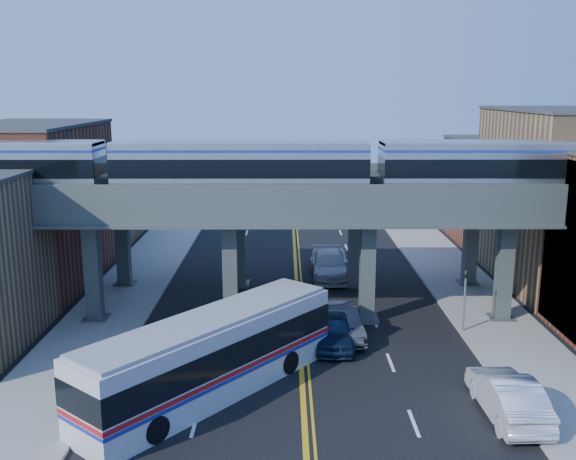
# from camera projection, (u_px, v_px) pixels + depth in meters

# --- Properties ---
(ground) EXTENTS (120.00, 120.00, 0.00)m
(ground) POSITION_uv_depth(u_px,v_px,m) (302.00, 380.00, 30.21)
(ground) COLOR black
(ground) RESTS_ON ground
(sidewalk_west) EXTENTS (5.00, 70.00, 0.16)m
(sidewalk_west) POSITION_uv_depth(u_px,v_px,m) (114.00, 308.00, 39.92)
(sidewalk_west) COLOR gray
(sidewalk_west) RESTS_ON ground
(sidewalk_east) EXTENTS (5.00, 70.00, 0.16)m
(sidewalk_east) POSITION_uv_depth(u_px,v_px,m) (482.00, 308.00, 40.00)
(sidewalk_east) COLOR gray
(sidewalk_east) RESTS_ON ground
(building_west_b) EXTENTS (8.00, 14.00, 11.00)m
(building_west_b) POSITION_uv_depth(u_px,v_px,m) (31.00, 206.00, 44.60)
(building_west_b) COLOR brown
(building_west_b) RESTS_ON ground
(building_west_c) EXTENTS (8.00, 10.00, 8.00)m
(building_west_c) POSITION_uv_depth(u_px,v_px,m) (89.00, 197.00, 57.62)
(building_west_c) COLOR olive
(building_west_c) RESTS_ON ground
(building_east_b) EXTENTS (8.00, 14.00, 12.00)m
(building_east_b) POSITION_uv_depth(u_px,v_px,m) (562.00, 199.00, 44.62)
(building_east_b) COLOR olive
(building_east_b) RESTS_ON ground
(building_east_c) EXTENTS (8.00, 10.00, 9.00)m
(building_east_c) POSITION_uv_depth(u_px,v_px,m) (500.00, 191.00, 57.64)
(building_east_c) COLOR brown
(building_east_c) RESTS_ON ground
(elevated_viaduct_near) EXTENTS (52.00, 3.60, 7.40)m
(elevated_viaduct_near) POSITION_uv_depth(u_px,v_px,m) (299.00, 214.00, 36.64)
(elevated_viaduct_near) COLOR #424D48
(elevated_viaduct_near) RESTS_ON ground
(elevated_viaduct_far) EXTENTS (52.00, 3.60, 7.40)m
(elevated_viaduct_far) POSITION_uv_depth(u_px,v_px,m) (297.00, 194.00, 43.48)
(elevated_viaduct_far) COLOR #424D48
(elevated_viaduct_far) RESTS_ON ground
(transit_train) EXTENTS (44.32, 2.78, 3.23)m
(transit_train) POSITION_uv_depth(u_px,v_px,m) (241.00, 167.00, 36.06)
(transit_train) COLOR black
(transit_train) RESTS_ON elevated_viaduct_near
(stop_sign) EXTENTS (0.76, 0.09, 2.63)m
(stop_sign) POSITION_uv_depth(u_px,v_px,m) (307.00, 323.00, 32.77)
(stop_sign) COLOR slate
(stop_sign) RESTS_ON ground
(traffic_signal) EXTENTS (0.15, 0.18, 4.10)m
(traffic_signal) POSITION_uv_depth(u_px,v_px,m) (465.00, 294.00, 35.61)
(traffic_signal) COLOR slate
(traffic_signal) RESTS_ON ground
(transit_bus) EXTENTS (10.95, 12.31, 3.49)m
(transit_bus) POSITION_uv_depth(u_px,v_px,m) (212.00, 356.00, 28.60)
(transit_bus) COLOR silver
(transit_bus) RESTS_ON ground
(car_lane_a) EXTENTS (2.25, 5.21, 1.75)m
(car_lane_a) POSITION_uv_depth(u_px,v_px,m) (334.00, 329.00, 34.26)
(car_lane_a) COLOR #10213B
(car_lane_a) RESTS_ON ground
(car_lane_b) EXTENTS (2.46, 5.46, 1.74)m
(car_lane_b) POSITION_uv_depth(u_px,v_px,m) (341.00, 322.00, 35.38)
(car_lane_b) COLOR #323234
(car_lane_b) RESTS_ON ground
(car_lane_c) EXTENTS (2.60, 5.63, 1.57)m
(car_lane_c) POSITION_uv_depth(u_px,v_px,m) (331.00, 261.00, 48.40)
(car_lane_c) COLOR silver
(car_lane_c) RESTS_ON ground
(car_lane_d) EXTENTS (2.70, 6.34, 1.82)m
(car_lane_d) POSITION_uv_depth(u_px,v_px,m) (329.00, 265.00, 46.63)
(car_lane_d) COLOR #ADAEB2
(car_lane_d) RESTS_ON ground
(car_parked_curb) EXTENTS (2.11, 5.66, 1.85)m
(car_parked_curb) POSITION_uv_depth(u_px,v_px,m) (508.00, 396.00, 26.72)
(car_parked_curb) COLOR silver
(car_parked_curb) RESTS_ON ground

